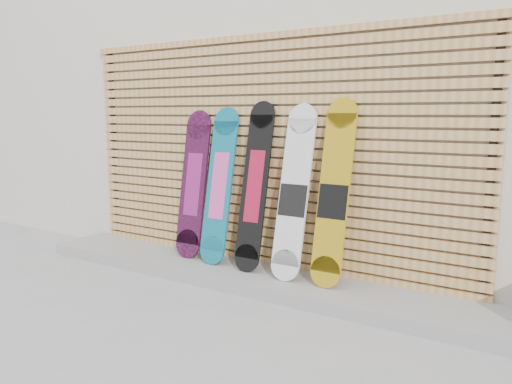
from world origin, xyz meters
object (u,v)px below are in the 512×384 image
snowboard_0 (194,184)px  snowboard_4 (334,194)px  snowboard_1 (219,186)px  snowboard_2 (255,186)px  snowboard_3 (294,193)px

snowboard_0 → snowboard_4: snowboard_4 is taller
snowboard_1 → snowboard_2: size_ratio=0.97×
snowboard_0 → snowboard_3: size_ratio=0.96×
snowboard_1 → snowboard_2: bearing=-1.2°
snowboard_2 → snowboard_1: bearing=178.8°
snowboard_2 → snowboard_4: (0.79, -0.01, -0.00)m
snowboard_3 → snowboard_2: bearing=177.3°
snowboard_2 → snowboard_3: snowboard_2 is taller
snowboard_0 → snowboard_1: (0.34, -0.02, 0.01)m
snowboard_0 → snowboard_3: bearing=-2.5°
snowboard_2 → snowboard_4: size_ratio=0.99×
snowboard_2 → snowboard_4: bearing=-0.6°
snowboard_0 → snowboard_2: snowboard_2 is taller
snowboard_3 → snowboard_4: snowboard_4 is taller
snowboard_1 → snowboard_2: snowboard_2 is taller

